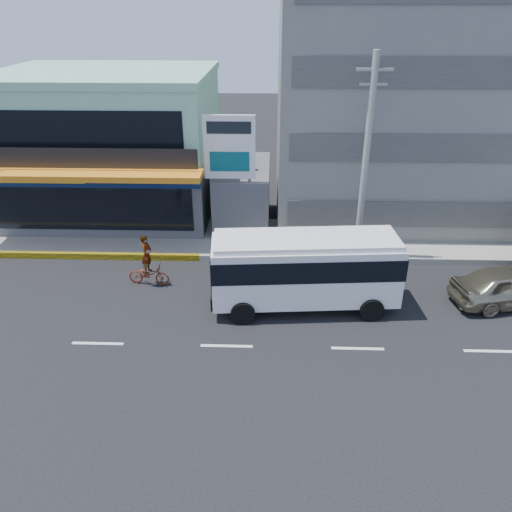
{
  "coord_description": "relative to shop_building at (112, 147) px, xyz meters",
  "views": [
    {
      "loc": [
        1.62,
        -15.43,
        11.75
      ],
      "look_at": [
        1.02,
        3.34,
        2.2
      ],
      "focal_mm": 35.0,
      "sensor_mm": 36.0,
      "label": 1
    }
  ],
  "objects": [
    {
      "name": "concrete_building",
      "position": [
        18.0,
        1.05,
        3.0
      ],
      "size": [
        16.0,
        12.0,
        14.0
      ],
      "primitive_type": "cube",
      "color": "gray",
      "rests_on": "ground"
    },
    {
      "name": "minibus",
      "position": [
        11.09,
        -10.96,
        -2.05
      ],
      "size": [
        7.96,
        3.23,
        3.26
      ],
      "color": "white",
      "rests_on": "ground"
    },
    {
      "name": "ground",
      "position": [
        8.0,
        -13.95,
        -4.0
      ],
      "size": [
        120.0,
        120.0,
        0.0
      ],
      "primitive_type": "plane",
      "color": "black",
      "rests_on": "ground"
    },
    {
      "name": "utility_pole_near",
      "position": [
        14.0,
        -6.55,
        1.15
      ],
      "size": [
        1.6,
        0.3,
        10.0
      ],
      "color": "#999993",
      "rests_on": "ground"
    },
    {
      "name": "satellite_dish",
      "position": [
        8.0,
        -2.95,
        -0.42
      ],
      "size": [
        1.5,
        1.5,
        0.15
      ],
      "primitive_type": "cylinder",
      "color": "slate",
      "rests_on": "gap_structure"
    },
    {
      "name": "sidewalk",
      "position": [
        13.0,
        -4.45,
        -3.85
      ],
      "size": [
        70.0,
        5.0,
        0.3
      ],
      "primitive_type": "cube",
      "color": "gray",
      "rests_on": "ground"
    },
    {
      "name": "gap_structure",
      "position": [
        8.0,
        -1.95,
        -2.25
      ],
      "size": [
        3.0,
        6.0,
        3.5
      ],
      "primitive_type": "cube",
      "color": "#46464B",
      "rests_on": "ground"
    },
    {
      "name": "shop_building",
      "position": [
        0.0,
        0.0,
        0.0
      ],
      "size": [
        12.4,
        11.7,
        8.0
      ],
      "color": "#46464B",
      "rests_on": "ground"
    },
    {
      "name": "billboard",
      "position": [
        7.5,
        -4.75,
        0.93
      ],
      "size": [
        2.6,
        0.18,
        6.9
      ],
      "color": "gray",
      "rests_on": "ground"
    },
    {
      "name": "motorcycle_rider",
      "position": [
        4.0,
        -9.31,
        -3.18
      ],
      "size": [
        2.0,
        0.89,
        2.49
      ],
      "color": "#611E0D",
      "rests_on": "ground"
    },
    {
      "name": "sedan",
      "position": [
        20.0,
        -10.49,
        -3.14
      ],
      "size": [
        5.33,
        2.92,
        1.72
      ],
      "primitive_type": "imported",
      "rotation": [
        0.0,
        0.0,
        1.76
      ],
      "color": "tan",
      "rests_on": "ground"
    }
  ]
}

